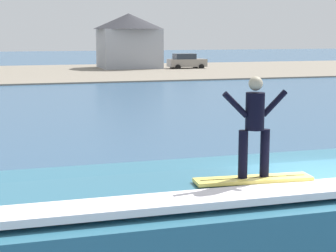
{
  "coord_description": "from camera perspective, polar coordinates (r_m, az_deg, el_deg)",
  "views": [
    {
      "loc": [
        -5.67,
        -9.06,
        4.28
      ],
      "look_at": [
        -1.59,
        4.29,
        2.01
      ],
      "focal_mm": 61.42,
      "sensor_mm": 36.0,
      "label": 1
    }
  ],
  "objects": [
    {
      "name": "wave_crest",
      "position": [
        10.8,
        6.21,
        -9.39
      ],
      "size": [
        10.23,
        4.2,
        1.79
      ],
      "color": "#306B85",
      "rests_on": "ground_plane"
    },
    {
      "name": "surfboard",
      "position": [
        9.92,
        8.45,
        -5.25
      ],
      "size": [
        2.07,
        0.6,
        0.06
      ],
      "color": "#EAD159",
      "rests_on": "wave_crest"
    },
    {
      "name": "surfer",
      "position": [
        9.75,
        8.6,
        0.45
      ],
      "size": [
        1.18,
        0.32,
        1.72
      ],
      "color": "black",
      "rests_on": "surfboard"
    },
    {
      "name": "shoreline_bank",
      "position": [
        63.04,
        -11.84,
        5.2
      ],
      "size": [
        120.0,
        27.53,
        0.13
      ],
      "color": "gray",
      "rests_on": "ground_plane"
    },
    {
      "name": "car_far_shore",
      "position": [
        68.52,
        1.83,
        6.44
      ],
      "size": [
        4.46,
        2.31,
        1.86
      ],
      "color": "gray",
      "rests_on": "ground_plane"
    },
    {
      "name": "house_gabled_white",
      "position": [
        69.52,
        -3.91,
        8.69
      ],
      "size": [
        8.48,
        8.48,
        6.57
      ],
      "color": "#9EA3AD",
      "rests_on": "ground_plane"
    }
  ]
}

